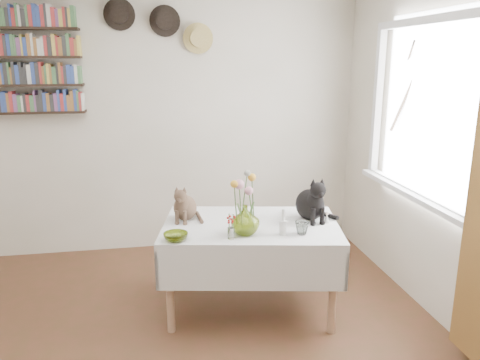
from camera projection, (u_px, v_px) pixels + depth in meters
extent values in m
cube|color=silver|center=(153.00, 124.00, 4.53)|extent=(4.04, 0.04, 2.54)
cube|color=white|center=(426.00, 111.00, 3.40)|extent=(0.01, 1.40, 1.20)
cube|color=white|center=(435.00, 20.00, 3.24)|extent=(0.06, 1.52, 0.06)
cube|color=white|center=(418.00, 194.00, 3.56)|extent=(0.06, 1.52, 0.06)
cube|color=white|center=(380.00, 102.00, 4.10)|extent=(0.06, 0.06, 1.20)
cube|color=white|center=(414.00, 194.00, 3.56)|extent=(0.12, 1.50, 0.04)
cube|color=white|center=(251.00, 227.00, 3.45)|extent=(1.41, 1.05, 0.05)
cylinder|color=tan|center=(170.00, 291.00, 3.22)|extent=(0.05, 0.05, 0.63)
cylinder|color=tan|center=(333.00, 291.00, 3.21)|extent=(0.05, 0.05, 0.63)
cylinder|color=tan|center=(182.00, 252.00, 3.87)|extent=(0.05, 0.05, 0.63)
cylinder|color=tan|center=(318.00, 252.00, 3.86)|extent=(0.05, 0.05, 0.63)
imported|color=#A7BD3E|center=(245.00, 220.00, 3.22)|extent=(0.24, 0.24, 0.21)
imported|color=#A7BD3E|center=(176.00, 237.00, 3.12)|extent=(0.18, 0.18, 0.05)
imported|color=white|center=(302.00, 228.00, 3.23)|extent=(0.12, 0.12, 0.09)
cylinder|color=white|center=(283.00, 228.00, 3.22)|extent=(0.05, 0.05, 0.10)
cylinder|color=white|center=(283.00, 215.00, 3.20)|extent=(0.02, 0.02, 0.08)
cylinder|color=white|center=(231.00, 233.00, 3.15)|extent=(0.05, 0.05, 0.08)
cone|color=white|center=(327.00, 219.00, 3.46)|extent=(0.05, 0.05, 0.06)
sphere|color=beige|center=(327.00, 213.00, 3.45)|extent=(0.03, 0.03, 0.03)
cylinder|color=#4C7233|center=(241.00, 206.00, 3.20)|extent=(0.01, 0.01, 0.30)
sphere|color=pink|center=(241.00, 185.00, 3.16)|extent=(0.07, 0.07, 0.07)
cylinder|color=#4C7233|center=(252.00, 210.00, 3.19)|extent=(0.01, 0.01, 0.26)
sphere|color=pink|center=(252.00, 191.00, 3.15)|extent=(0.06, 0.06, 0.06)
cylinder|color=#4C7233|center=(253.00, 202.00, 3.23)|extent=(0.01, 0.01, 0.34)
sphere|color=gold|center=(253.00, 178.00, 3.19)|extent=(0.06, 0.06, 0.06)
cylinder|color=#4C7233|center=(236.00, 204.00, 3.22)|extent=(0.01, 0.01, 0.31)
sphere|color=gold|center=(236.00, 183.00, 3.18)|extent=(0.05, 0.05, 0.05)
cylinder|color=#4C7233|center=(244.00, 199.00, 3.23)|extent=(0.01, 0.01, 0.37)
sphere|color=#999E93|center=(244.00, 174.00, 3.19)|extent=(0.04, 0.04, 0.04)
cube|color=black|center=(28.00, 112.00, 4.19)|extent=(1.00, 0.16, 0.02)
cube|color=black|center=(25.00, 85.00, 4.13)|extent=(1.00, 0.16, 0.02)
cube|color=black|center=(22.00, 57.00, 4.07)|extent=(1.00, 0.16, 0.02)
cube|color=black|center=(18.00, 28.00, 4.01)|extent=(1.00, 0.16, 0.02)
cylinder|color=black|center=(119.00, 14.00, 4.17)|extent=(0.28, 0.02, 0.28)
cylinder|color=black|center=(119.00, 14.00, 4.14)|extent=(0.16, 0.08, 0.16)
cylinder|color=black|center=(165.00, 21.00, 4.26)|extent=(0.28, 0.02, 0.28)
cylinder|color=black|center=(165.00, 21.00, 4.22)|extent=(0.16, 0.08, 0.16)
cylinder|color=tan|center=(198.00, 38.00, 4.35)|extent=(0.28, 0.02, 0.28)
cylinder|color=tan|center=(198.00, 38.00, 4.31)|extent=(0.16, 0.08, 0.16)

